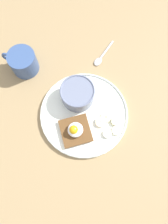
% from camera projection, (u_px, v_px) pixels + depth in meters
% --- Properties ---
extents(ground_plane, '(1.20, 1.20, 0.02)m').
position_uv_depth(ground_plane, '(84.00, 115.00, 0.74)').
color(ground_plane, '#977C54').
rests_on(ground_plane, ground).
extents(plate, '(0.29, 0.29, 0.02)m').
position_uv_depth(plate, '(84.00, 114.00, 0.73)').
color(plate, white).
rests_on(plate, ground_plane).
extents(oatmeal_bowl, '(0.11, 0.11, 0.06)m').
position_uv_depth(oatmeal_bowl, '(78.00, 94.00, 0.71)').
color(oatmeal_bowl, slate).
rests_on(oatmeal_bowl, plate).
extents(toast_slice, '(0.12, 0.12, 0.01)m').
position_uv_depth(toast_slice, '(76.00, 131.00, 0.70)').
color(toast_slice, brown).
rests_on(toast_slice, plate).
extents(poached_egg, '(0.05, 0.05, 0.03)m').
position_uv_depth(poached_egg, '(75.00, 130.00, 0.68)').
color(poached_egg, white).
rests_on(poached_egg, toast_slice).
extents(banana_slice_front, '(0.04, 0.04, 0.01)m').
position_uv_depth(banana_slice_front, '(116.00, 121.00, 0.71)').
color(banana_slice_front, beige).
rests_on(banana_slice_front, plate).
extents(banana_slice_left, '(0.05, 0.05, 0.01)m').
position_uv_depth(banana_slice_left, '(106.00, 117.00, 0.71)').
color(banana_slice_left, beige).
rests_on(banana_slice_left, plate).
extents(banana_slice_back, '(0.04, 0.04, 0.01)m').
position_uv_depth(banana_slice_back, '(100.00, 122.00, 0.71)').
color(banana_slice_back, beige).
rests_on(banana_slice_back, plate).
extents(banana_slice_right, '(0.03, 0.03, 0.01)m').
position_uv_depth(banana_slice_right, '(107.00, 134.00, 0.70)').
color(banana_slice_right, '#F7EEC7').
rests_on(banana_slice_right, plate).
extents(banana_slice_inner, '(0.03, 0.03, 0.01)m').
position_uv_depth(banana_slice_inner, '(117.00, 131.00, 0.70)').
color(banana_slice_inner, '#F5EAC2').
rests_on(banana_slice_inner, plate).
extents(coffee_mug, '(0.10, 0.12, 0.08)m').
position_uv_depth(coffee_mug, '(23.00, 62.00, 0.74)').
color(coffee_mug, '#375286').
rests_on(coffee_mug, ground_plane).
extents(spoon, '(0.12, 0.05, 0.01)m').
position_uv_depth(spoon, '(102.00, 56.00, 0.79)').
color(spoon, silver).
rests_on(spoon, ground_plane).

